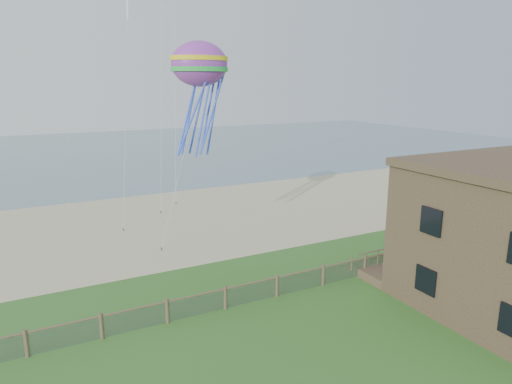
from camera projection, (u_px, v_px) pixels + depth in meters
ground at (348, 354)px, 19.24m from camera, size 160.00×160.00×0.00m
sand_beach at (181, 220)px, 38.23m from camera, size 72.00×20.00×0.02m
ocean at (97, 152)px, 76.20m from camera, size 160.00×68.00×0.02m
chainlink_fence at (277, 287)px, 24.29m from camera, size 36.20×0.20×1.25m
motel_deck at (459, 257)px, 29.33m from camera, size 15.00×2.00×0.50m
picnic_table at (421, 277)px, 25.95m from camera, size 1.93×1.51×0.78m
octopus_kite at (201, 96)px, 27.05m from camera, size 3.59×2.61×7.16m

